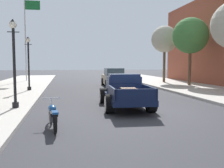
% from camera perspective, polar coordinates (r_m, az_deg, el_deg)
% --- Properties ---
extents(ground_plane, '(140.00, 140.00, 0.00)m').
position_cam_1_polar(ground_plane, '(11.09, 5.47, -6.26)').
color(ground_plane, '#333338').
extents(hotrod_truck_navy, '(2.36, 5.01, 1.58)m').
position_cam_1_polar(hotrod_truck_navy, '(12.35, 2.69, -1.58)').
color(hotrod_truck_navy, '#0F1938').
rests_on(hotrod_truck_navy, ground).
extents(motorcycle_parked, '(0.62, 2.11, 0.93)m').
position_cam_1_polar(motorcycle_parked, '(8.49, -13.08, -6.71)').
color(motorcycle_parked, black).
rests_on(motorcycle_parked, ground).
extents(car_background_tan, '(1.93, 4.33, 1.65)m').
position_cam_1_polar(car_background_tan, '(23.17, 0.37, 1.39)').
color(car_background_tan, tan).
rests_on(car_background_tan, ground).
extents(street_lamp_near, '(0.50, 0.32, 3.85)m').
position_cam_1_polar(street_lamp_near, '(11.90, -21.05, 5.74)').
color(street_lamp_near, black).
rests_on(street_lamp_near, sidewalk_left).
extents(street_lamp_far, '(0.50, 0.32, 3.85)m').
position_cam_1_polar(street_lamp_far, '(19.40, -18.15, 5.29)').
color(street_lamp_far, black).
rests_on(street_lamp_far, sidewalk_left).
extents(flagpole, '(1.74, 0.16, 9.16)m').
position_cam_1_polar(flagpole, '(30.43, -18.40, 11.38)').
color(flagpole, '#B2B2B7').
rests_on(flagpole, sidewalk_left).
extents(street_tree_second, '(3.13, 3.13, 5.92)m').
position_cam_1_polar(street_tree_second, '(23.69, 17.12, 10.25)').
color(street_tree_second, brown).
rests_on(street_tree_second, sidewalk_right).
extents(street_tree_third, '(2.71, 2.71, 5.75)m').
position_cam_1_polar(street_tree_third, '(26.94, 11.67, 9.73)').
color(street_tree_third, brown).
rests_on(street_tree_third, sidewalk_right).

